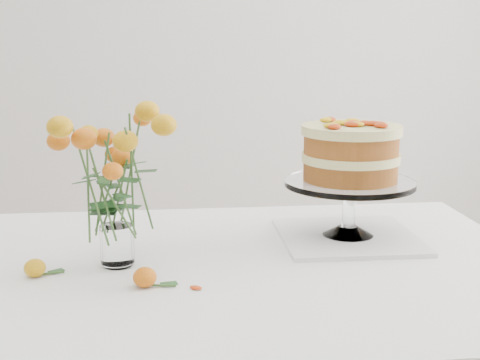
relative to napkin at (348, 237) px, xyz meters
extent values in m
cube|color=silver|center=(-0.35, 1.86, 0.59)|extent=(4.00, 0.04, 2.70)
cube|color=tan|center=(-0.35, -0.14, -0.03)|extent=(1.40, 0.90, 0.04)
cylinder|color=tan|center=(0.27, 0.23, -0.41)|extent=(0.06, 0.06, 0.71)
cube|color=white|center=(-0.35, -0.14, -0.01)|extent=(1.42, 0.92, 0.01)
cube|color=white|center=(-0.35, 0.32, -0.11)|extent=(1.42, 0.01, 0.20)
cube|color=white|center=(0.00, 0.00, 0.00)|extent=(0.31, 0.31, 0.01)
cylinder|color=white|center=(0.00, 0.00, 0.07)|extent=(0.03, 0.03, 0.10)
cylinder|color=white|center=(0.00, 0.00, 0.13)|extent=(0.30, 0.30, 0.01)
cylinder|color=#8E5D20|center=(0.00, 0.00, 0.16)|extent=(0.26, 0.26, 0.04)
cylinder|color=beige|center=(0.00, 0.00, 0.19)|extent=(0.27, 0.27, 0.02)
cylinder|color=#8E5D20|center=(0.00, 0.00, 0.22)|extent=(0.26, 0.26, 0.04)
cylinder|color=beige|center=(0.00, 0.00, 0.25)|extent=(0.27, 0.27, 0.02)
cylinder|color=white|center=(-0.52, -0.13, 0.00)|extent=(0.06, 0.06, 0.01)
cylinder|color=white|center=(-0.52, -0.13, 0.04)|extent=(0.07, 0.07, 0.08)
ellipsoid|color=yellow|center=(-0.68, -0.18, 0.01)|extent=(0.04, 0.04, 0.04)
cylinder|color=#365E25|center=(-0.65, -0.17, 0.00)|extent=(0.05, 0.01, 0.00)
ellipsoid|color=#D4440A|center=(-0.46, -0.26, 0.01)|extent=(0.05, 0.05, 0.04)
cylinder|color=#365E25|center=(-0.43, -0.26, 0.00)|extent=(0.05, 0.02, 0.00)
ellipsoid|color=yellow|center=(-0.47, -0.24, 0.00)|extent=(0.03, 0.02, 0.00)
ellipsoid|color=yellow|center=(-0.37, -0.28, 0.00)|extent=(0.03, 0.02, 0.00)
camera|label=1|loc=(-0.41, -1.46, 0.46)|focal=50.00mm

